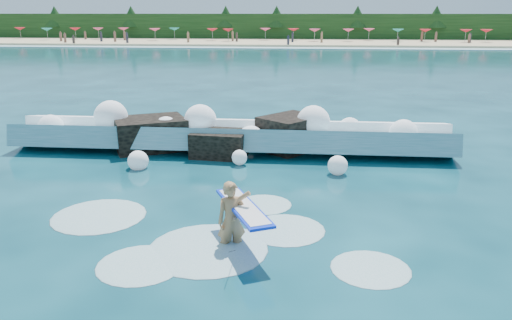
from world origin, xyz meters
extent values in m
plane|color=#062C37|center=(0.00, 0.00, 0.00)|extent=(200.00, 200.00, 0.00)
cube|color=tan|center=(0.00, 78.00, 0.20)|extent=(140.00, 20.00, 0.40)
cube|color=silver|center=(0.00, 67.00, 0.04)|extent=(140.00, 5.00, 0.08)
cube|color=black|center=(0.00, 88.00, 2.50)|extent=(140.00, 4.00, 5.00)
cube|color=teal|center=(-0.05, 7.26, 0.43)|extent=(17.38, 2.65, 1.45)
cube|color=white|center=(-0.05, 8.06, 0.87)|extent=(17.38, 1.22, 0.68)
cube|color=black|center=(-3.33, 7.28, 0.51)|extent=(3.37, 3.06, 1.48)
cube|color=black|center=(-0.33, 6.48, 0.40)|extent=(2.20, 1.79, 1.14)
cube|color=black|center=(2.37, 7.68, 0.56)|extent=(2.87, 2.92, 1.60)
imported|color=#A6784D|center=(1.22, -1.18, 0.63)|extent=(0.82, 0.68, 1.92)
cube|color=#0D2FE4|center=(1.50, -1.13, 0.96)|extent=(1.67, 2.63, 0.07)
cube|color=white|center=(1.50, -1.13, 0.98)|extent=(1.48, 2.39, 0.07)
cylinder|color=black|center=(1.40, -2.38, 0.45)|extent=(0.01, 0.91, 0.43)
sphere|color=white|center=(-7.32, 6.87, 0.89)|extent=(1.03, 1.03, 1.03)
sphere|color=white|center=(-4.99, 7.44, 1.24)|extent=(1.37, 1.37, 1.37)
sphere|color=white|center=(-2.65, 7.25, 0.85)|extent=(0.99, 0.99, 0.99)
sphere|color=white|center=(-1.31, 7.57, 1.14)|extent=(1.33, 1.33, 1.33)
sphere|color=white|center=(0.83, 6.90, 0.59)|extent=(1.04, 1.04, 1.04)
sphere|color=white|center=(3.27, 7.63, 1.16)|extent=(1.34, 1.34, 1.34)
sphere|color=white|center=(4.74, 7.89, 0.86)|extent=(0.92, 0.92, 0.92)
sphere|color=white|center=(6.72, 7.16, 0.86)|extent=(1.13, 1.13, 1.13)
sphere|color=white|center=(-2.98, 4.60, 0.27)|extent=(0.75, 0.75, 0.75)
sphere|color=white|center=(0.58, 5.30, 0.29)|extent=(0.56, 0.56, 0.56)
sphere|color=white|center=(4.08, 4.56, 0.31)|extent=(0.69, 0.69, 0.69)
ellipsoid|color=silver|center=(0.68, -1.46, 0.00)|extent=(2.89, 2.89, 0.14)
ellipsoid|color=silver|center=(-0.67, -2.35, 0.00)|extent=(1.97, 1.97, 0.10)
ellipsoid|color=silver|center=(2.47, -0.19, 0.00)|extent=(2.06, 2.06, 0.10)
ellipsoid|color=silver|center=(-2.67, 0.23, 0.00)|extent=(2.58, 2.58, 0.13)
ellipsoid|color=silver|center=(1.77, 1.51, 0.00)|extent=(1.64, 1.64, 0.08)
ellipsoid|color=silver|center=(4.40, -2.06, 0.00)|extent=(1.77, 1.77, 0.09)
cone|color=red|center=(-51.48, 81.86, 2.25)|extent=(2.00, 2.00, 0.50)
cone|color=teal|center=(-44.28, 78.35, 2.25)|extent=(2.00, 2.00, 0.50)
cone|color=red|center=(-39.87, 80.52, 2.25)|extent=(2.00, 2.00, 0.50)
cone|color=#DA4072|center=(-35.62, 81.03, 2.25)|extent=(2.00, 2.00, 0.50)
cone|color=#DA4072|center=(-30.91, 81.49, 2.25)|extent=(2.00, 2.00, 0.50)
cone|color=#DA4072|center=(-24.10, 78.72, 2.25)|extent=(2.00, 2.00, 0.50)
cone|color=teal|center=(-21.29, 81.79, 2.25)|extent=(2.00, 2.00, 0.50)
cone|color=red|center=(-13.70, 79.26, 2.25)|extent=(2.00, 2.00, 0.50)
cone|color=red|center=(-10.58, 77.69, 2.25)|extent=(2.00, 2.00, 0.50)
cone|color=#DA4072|center=(-4.31, 81.69, 2.25)|extent=(2.00, 2.00, 0.50)
cone|color=red|center=(0.83, 80.73, 2.25)|extent=(2.00, 2.00, 0.50)
cone|color=#DA4072|center=(4.58, 78.37, 2.25)|extent=(2.00, 2.00, 0.50)
cone|color=#DA4072|center=(10.45, 78.95, 2.25)|extent=(2.00, 2.00, 0.50)
cone|color=#DA4072|center=(14.35, 81.84, 2.25)|extent=(2.00, 2.00, 0.50)
cone|color=teal|center=(18.95, 79.11, 2.25)|extent=(2.00, 2.00, 0.50)
cone|color=red|center=(23.52, 78.90, 2.25)|extent=(2.00, 2.00, 0.50)
cone|color=red|center=(30.14, 78.33, 2.25)|extent=(2.00, 2.00, 0.50)
cone|color=red|center=(33.60, 78.70, 2.25)|extent=(2.00, 2.00, 0.50)
cube|color=#3F332D|center=(-20.31, 70.34, 1.11)|extent=(0.35, 0.22, 1.43)
cube|color=#262633|center=(-50.67, 81.01, 1.12)|extent=(0.35, 0.22, 1.45)
cube|color=brown|center=(5.71, 74.57, 1.10)|extent=(0.35, 0.22, 1.39)
cube|color=#3F332D|center=(-37.12, 69.03, 0.78)|extent=(0.35, 0.22, 1.39)
cube|color=#8C664C|center=(32.61, 75.32, 1.11)|extent=(0.35, 0.22, 1.41)
cube|color=#262633|center=(-12.03, 73.76, 1.21)|extent=(0.35, 0.22, 1.61)
cube|color=brown|center=(-20.12, 79.60, 1.18)|extent=(0.35, 0.22, 1.56)
cube|color=#3F332D|center=(-20.47, 69.95, 0.81)|extent=(0.35, 0.22, 1.47)
cube|color=#8C664C|center=(31.09, 75.36, 1.14)|extent=(0.35, 0.22, 1.48)
cube|color=#262633|center=(19.78, 79.80, 1.15)|extent=(0.35, 0.22, 1.50)
cube|color=brown|center=(-25.18, 75.10, 1.15)|extent=(0.35, 0.22, 1.50)
cube|color=#3F332D|center=(26.75, 75.30, 1.10)|extent=(0.35, 0.22, 1.41)
cube|color=#8C664C|center=(-5.68, 81.09, 1.20)|extent=(0.35, 0.22, 1.59)
cube|color=#8C664C|center=(-42.55, 78.86, 1.16)|extent=(0.35, 0.22, 1.51)
cube|color=#262633|center=(-24.30, 77.56, 1.10)|extent=(0.35, 0.22, 1.41)
cube|color=brown|center=(-24.91, 68.43, 0.80)|extent=(0.35, 0.22, 1.44)
cube|color=#3F332D|center=(23.47, 73.32, 1.20)|extent=(0.35, 0.22, 1.59)
cube|color=#262633|center=(-9.47, 75.19, 1.18)|extent=(0.35, 0.22, 1.56)
cube|color=#8C664C|center=(22.37, 80.22, 1.12)|extent=(0.35, 0.22, 1.44)
cube|color=#262633|center=(-14.90, 69.77, 0.78)|extent=(0.35, 0.22, 1.40)
cube|color=brown|center=(22.99, 80.58, 1.18)|extent=(0.35, 0.22, 1.56)
camera|label=1|loc=(2.82, -12.00, 5.39)|focal=35.00mm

